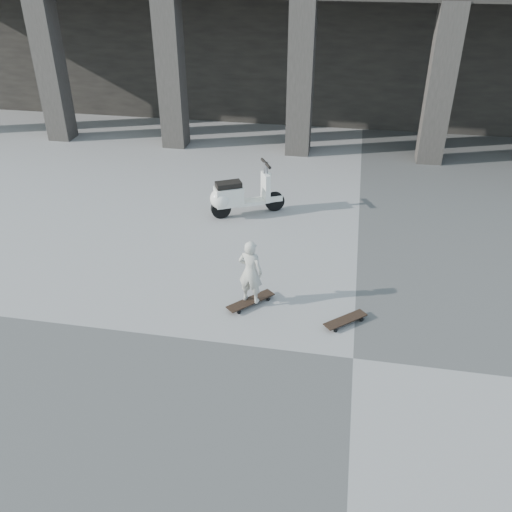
% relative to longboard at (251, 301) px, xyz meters
% --- Properties ---
extents(ground, '(90.00, 90.00, 0.00)m').
position_rel_longboard_xyz_m(ground, '(1.72, -1.05, -0.07)').
color(ground, '#464644').
rests_on(ground, ground).
extents(colonnade, '(28.00, 8.82, 6.00)m').
position_rel_longboard_xyz_m(colonnade, '(1.72, 12.72, 2.96)').
color(colonnade, black).
rests_on(colonnade, ground).
extents(longboard, '(0.74, 0.78, 0.09)m').
position_rel_longboard_xyz_m(longboard, '(0.00, 0.00, 0.00)').
color(longboard, black).
rests_on(longboard, ground).
extents(skateboard_spare, '(0.69, 0.65, 0.09)m').
position_rel_longboard_xyz_m(skateboard_spare, '(1.57, -0.24, 0.00)').
color(skateboard_spare, black).
rests_on(skateboard_spare, ground).
extents(child, '(0.45, 0.35, 1.12)m').
position_rel_longboard_xyz_m(child, '(0.00, 0.00, 0.58)').
color(child, '#B9B7A7').
rests_on(child, longboard).
extents(scooter, '(1.53, 0.95, 1.17)m').
position_rel_longboard_xyz_m(scooter, '(-0.95, 3.21, 0.39)').
color(scooter, black).
rests_on(scooter, ground).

